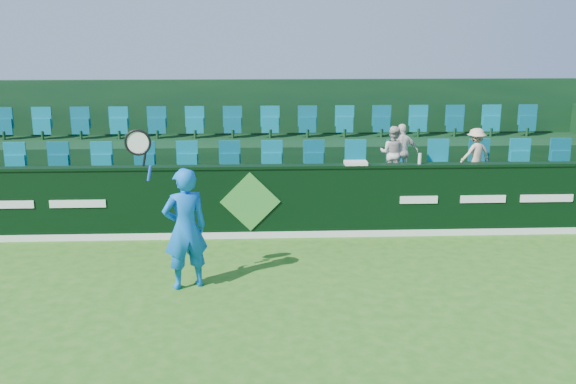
{
  "coord_description": "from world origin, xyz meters",
  "views": [
    {
      "loc": [
        0.17,
        -7.38,
        3.72
      ],
      "look_at": [
        0.64,
        2.8,
        1.15
      ],
      "focal_mm": 40.0,
      "sensor_mm": 36.0,
      "label": 1
    }
  ],
  "objects_px": {
    "spectator_left": "(393,153)",
    "spectator_right": "(476,154)",
    "tennis_player": "(185,228)",
    "spectator_middle": "(402,152)",
    "drinks_bottle": "(420,159)",
    "towel": "(356,163)"
  },
  "relations": [
    {
      "from": "spectator_right",
      "to": "drinks_bottle",
      "type": "distance_m",
      "value": 1.81
    },
    {
      "from": "spectator_middle",
      "to": "drinks_bottle",
      "type": "height_order",
      "value": "spectator_middle"
    },
    {
      "from": "tennis_player",
      "to": "towel",
      "type": "xyz_separation_m",
      "value": [
        2.86,
        2.37,
        0.46
      ]
    },
    {
      "from": "spectator_middle",
      "to": "drinks_bottle",
      "type": "bearing_deg",
      "value": 91.97
    },
    {
      "from": "towel",
      "to": "spectator_middle",
      "type": "bearing_deg",
      "value": 45.53
    },
    {
      "from": "tennis_player",
      "to": "spectator_middle",
      "type": "relative_size",
      "value": 2.15
    },
    {
      "from": "tennis_player",
      "to": "towel",
      "type": "distance_m",
      "value": 3.74
    },
    {
      "from": "spectator_left",
      "to": "spectator_middle",
      "type": "relative_size",
      "value": 0.96
    },
    {
      "from": "spectator_left",
      "to": "spectator_right",
      "type": "distance_m",
      "value": 1.68
    },
    {
      "from": "spectator_left",
      "to": "tennis_player",
      "type": "bearing_deg",
      "value": 67.56
    },
    {
      "from": "spectator_middle",
      "to": "towel",
      "type": "height_order",
      "value": "spectator_middle"
    },
    {
      "from": "tennis_player",
      "to": "spectator_right",
      "type": "height_order",
      "value": "tennis_player"
    },
    {
      "from": "tennis_player",
      "to": "spectator_middle",
      "type": "height_order",
      "value": "tennis_player"
    },
    {
      "from": "tennis_player",
      "to": "spectator_left",
      "type": "height_order",
      "value": "tennis_player"
    },
    {
      "from": "spectator_right",
      "to": "spectator_left",
      "type": "bearing_deg",
      "value": -18.8
    },
    {
      "from": "tennis_player",
      "to": "spectator_right",
      "type": "relative_size",
      "value": 2.35
    },
    {
      "from": "spectator_left",
      "to": "drinks_bottle",
      "type": "xyz_separation_m",
      "value": [
        0.27,
        -1.12,
        0.11
      ]
    },
    {
      "from": "spectator_middle",
      "to": "towel",
      "type": "relative_size",
      "value": 2.75
    },
    {
      "from": "spectator_left",
      "to": "spectator_right",
      "type": "height_order",
      "value": "spectator_left"
    },
    {
      "from": "spectator_middle",
      "to": "drinks_bottle",
      "type": "distance_m",
      "value": 1.13
    },
    {
      "from": "spectator_middle",
      "to": "drinks_bottle",
      "type": "relative_size",
      "value": 5.69
    },
    {
      "from": "spectator_middle",
      "to": "spectator_right",
      "type": "distance_m",
      "value": 1.5
    }
  ]
}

